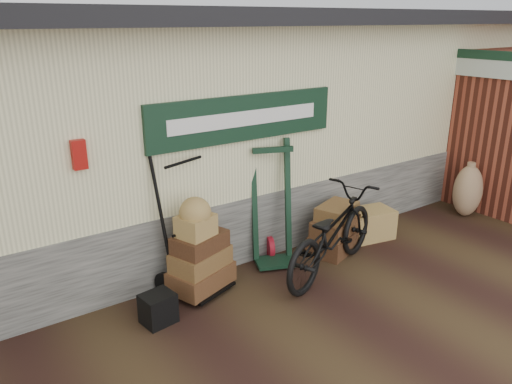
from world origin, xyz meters
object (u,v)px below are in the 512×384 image
Objects in this scene: suitcase_stack at (335,228)px; wicker_hamper at (369,224)px; porter_trolley at (186,218)px; black_trunk at (158,308)px; bicycle at (332,229)px; green_barrow at (272,203)px.

suitcase_stack is 0.73m from wicker_hamper.
porter_trolley is 1.07m from black_trunk.
black_trunk is at bearing 66.06° from bicycle.
bicycle is (0.42, -0.69, -0.22)m from green_barrow.
bicycle is (2.28, -0.21, 0.43)m from black_trunk.
bicycle is at bearing -36.99° from green_barrow.
suitcase_stack is 2.30× the size of black_trunk.
green_barrow is 0.84m from bicycle.
suitcase_stack is at bearing -25.81° from porter_trolley.
green_barrow is at bearing 171.76° from wicker_hamper.
green_barrow is 2.03m from black_trunk.
green_barrow is 0.80× the size of bicycle.
black_trunk is 0.16× the size of bicycle.
porter_trolley is 2.23m from suitcase_stack.
bicycle is at bearing -5.32° from black_trunk.
green_barrow is (1.24, 0.00, -0.08)m from porter_trolley.
porter_trolley reaches higher than suitcase_stack.
suitcase_stack is 0.69m from bicycle.
suitcase_stack reaches higher than black_trunk.
porter_trolley is at bearing 37.67° from black_trunk.
green_barrow reaches higher than wicker_hamper.
bicycle is (1.66, -0.69, -0.30)m from porter_trolley.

